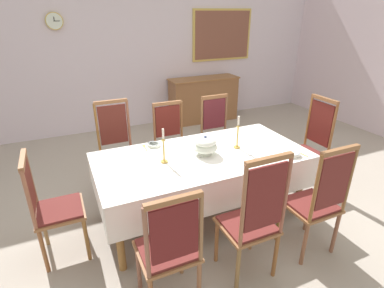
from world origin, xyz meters
The scene contains 22 objects.
ground centered at (0.00, 0.00, -0.02)m, with size 8.18×5.92×0.04m, color #A99F91.
back_wall centered at (0.00, 3.00, 1.58)m, with size 8.18×0.08×3.15m, color silver.
dining_table centered at (0.00, -0.25, 0.69)m, with size 2.21×1.07×0.76m.
tablecloth centered at (0.00, -0.25, 0.67)m, with size 2.23×1.09×0.36m.
chair_south_a centered at (-0.72, -1.18, 0.56)m, with size 0.44×0.42×1.08m.
chair_north_a centered at (-0.72, 0.70, 0.59)m, with size 0.44×0.42×1.17m.
chair_south_b centered at (0.00, -1.19, 0.61)m, with size 0.44×0.42×1.22m.
chair_north_b centered at (0.00, 0.69, 0.56)m, with size 0.44×0.42×1.06m.
chair_south_c centered at (0.71, -1.19, 0.59)m, with size 0.44×0.42×1.15m.
chair_north_c centered at (0.71, 0.69, 0.56)m, with size 0.44×0.42×1.07m.
chair_head_west centered at (-1.51, -0.25, 0.56)m, with size 0.42×0.44×1.06m.
chair_head_east centered at (1.51, -0.25, 0.60)m, with size 0.42×0.44×1.20m.
soup_tureen centered at (0.03, -0.25, 0.86)m, with size 0.26×0.26×0.21m.
candlestick_west centered at (-0.42, -0.25, 0.91)m, with size 0.07×0.07×0.36m.
candlestick_east centered at (0.42, -0.25, 0.91)m, with size 0.07×0.07×0.37m.
bowl_near_left centered at (0.85, -0.64, 0.79)m, with size 0.18×0.18×0.04m.
bowl_near_right centered at (-0.40, 0.17, 0.78)m, with size 0.15×0.15×0.03m.
spoon_primary centered at (0.96, -0.62, 0.77)m, with size 0.04×0.18×0.01m.
spoon_secondary centered at (-0.50, 0.20, 0.77)m, with size 0.03×0.18×0.01m.
sideboard centered at (1.46, 2.68, 0.45)m, with size 1.44×0.48×0.90m.
mounted_clock centered at (-1.15, 2.93, 2.00)m, with size 0.28×0.06×0.28m.
framed_painting centered at (1.99, 2.94, 1.69)m, with size 1.32×0.05×1.00m.
Camera 1 is at (-1.27, -2.81, 2.15)m, focal length 28.19 mm.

